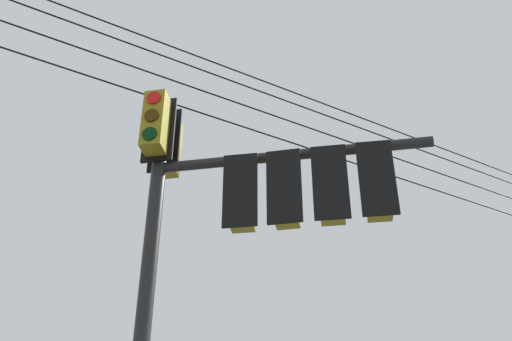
{
  "coord_description": "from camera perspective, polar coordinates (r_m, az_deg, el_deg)",
  "views": [
    {
      "loc": [
        -2.01,
        -6.51,
        1.53
      ],
      "look_at": [
        0.99,
        -0.51,
        5.68
      ],
      "focal_mm": 42.4,
      "sensor_mm": 36.0,
      "label": 1
    }
  ],
  "objects": [
    {
      "name": "signal_mast_assembly",
      "position": [
        7.61,
        -2.42,
        -4.44
      ],
      "size": [
        3.33,
        2.67,
        6.94
      ],
      "color": "black",
      "rests_on": "ground"
    },
    {
      "name": "overhead_wire_span",
      "position": [
        9.08,
        -14.21,
        11.19
      ],
      "size": [
        22.34,
        2.04,
        1.83
      ],
      "color": "black"
    }
  ]
}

